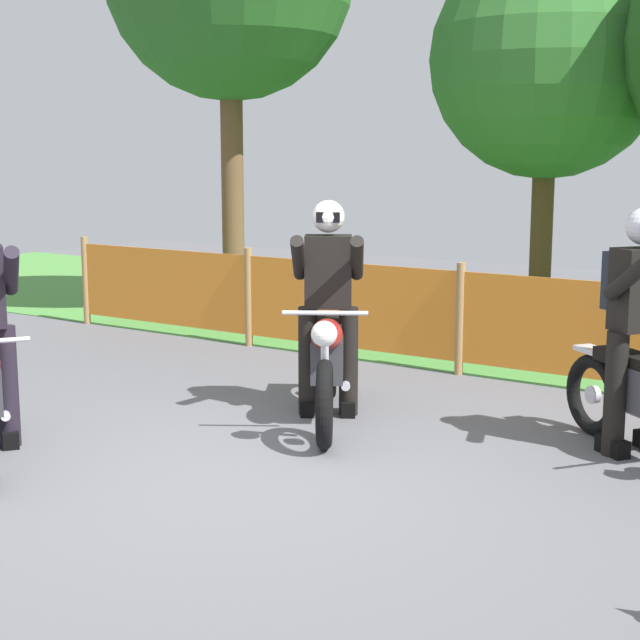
# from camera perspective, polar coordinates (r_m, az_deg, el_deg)

# --- Properties ---
(ground) EXTENTS (24.00, 24.00, 0.02)m
(ground) POSITION_cam_1_polar(r_m,az_deg,el_deg) (6.40, -5.06, -9.01)
(ground) COLOR #5B5B60
(grass_verge) EXTENTS (24.00, 5.26, 0.01)m
(grass_verge) POSITION_cam_1_polar(r_m,az_deg,el_deg) (11.56, 13.72, -0.62)
(grass_verge) COLOR #4C8C3D
(grass_verge) RESTS_ON ground
(barrier_fence) EXTENTS (9.92, 0.08, 1.05)m
(barrier_fence) POSITION_cam_1_polar(r_m,az_deg,el_deg) (9.06, 8.22, 0.16)
(barrier_fence) COLOR #997547
(barrier_fence) RESTS_ON ground
(tree_near_left) EXTENTS (2.93, 2.93, 4.64)m
(tree_near_left) POSITION_cam_1_polar(r_m,az_deg,el_deg) (12.71, 13.26, 14.61)
(tree_near_left) COLOR brown
(tree_near_left) RESTS_ON ground
(motorcycle_third) EXTENTS (1.15, 1.80, 0.96)m
(motorcycle_third) POSITION_cam_1_polar(r_m,az_deg,el_deg) (7.41, 0.45, -2.51)
(motorcycle_third) COLOR black
(motorcycle_third) RESTS_ON ground
(rider_trailing) EXTENTS (0.78, 0.73, 1.69)m
(rider_trailing) POSITION_cam_1_polar(r_m,az_deg,el_deg) (6.91, 18.19, 0.18)
(rider_trailing) COLOR black
(rider_trailing) RESTS_ON ground
(rider_third) EXTENTS (0.71, 0.79, 1.69)m
(rider_third) POSITION_cam_1_polar(r_m,az_deg,el_deg) (7.54, 0.49, 1.45)
(rider_third) COLOR black
(rider_third) RESTS_ON ground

